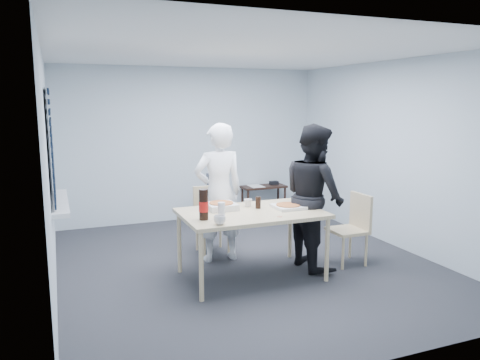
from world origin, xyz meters
name	(u,v)px	position (x,y,z in m)	size (l,w,h in m)	color
room	(53,155)	(-2.20, 0.40, 1.44)	(5.00, 5.00, 5.00)	#2B2C2F
dining_table	(251,216)	(-0.12, -0.43, 0.72)	(1.61, 1.02, 0.78)	beige
chair_far	(210,214)	(-0.25, 0.67, 0.51)	(0.42, 0.42, 0.89)	beige
chair_right	(353,224)	(1.26, -0.47, 0.51)	(0.42, 0.42, 0.89)	beige
person_white	(219,193)	(-0.27, 0.28, 0.89)	(0.65, 0.42, 1.77)	white
person_black	(314,196)	(0.74, -0.36, 0.89)	(0.86, 0.47, 1.77)	black
side_table	(264,190)	(1.28, 2.28, 0.45)	(0.80, 0.36, 0.53)	black
stool	(216,205)	(0.16, 1.65, 0.41)	(0.37, 0.37, 0.52)	black
backpack	(217,186)	(0.16, 1.63, 0.71)	(0.28, 0.21, 0.40)	slate
pizza_box_a	(221,206)	(-0.40, -0.20, 0.82)	(0.33, 0.33, 0.08)	white
pizza_box_b	(288,206)	(0.35, -0.44, 0.81)	(0.34, 0.34, 0.05)	white
mug_a	(220,220)	(-0.64, -0.84, 0.83)	(0.12, 0.12, 0.10)	silver
mug_b	(248,203)	(-0.06, -0.18, 0.83)	(0.10, 0.10, 0.09)	silver
cola_glass	(258,203)	(0.02, -0.31, 0.85)	(0.06, 0.06, 0.14)	black
soda_bottle	(204,205)	(-0.74, -0.58, 0.94)	(0.10, 0.10, 0.33)	black
plastic_cups	(222,211)	(-0.56, -0.65, 0.88)	(0.08, 0.08, 0.19)	silver
rubber_band	(280,217)	(0.07, -0.77, 0.78)	(0.05, 0.05, 0.00)	red
papers	(256,186)	(1.13, 2.29, 0.54)	(0.24, 0.32, 0.01)	white
black_box	(274,183)	(1.50, 2.31, 0.57)	(0.15, 0.11, 0.06)	black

